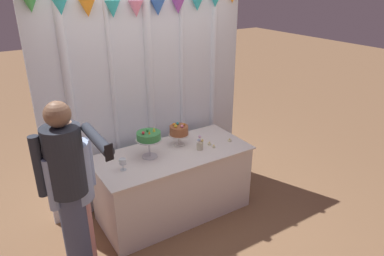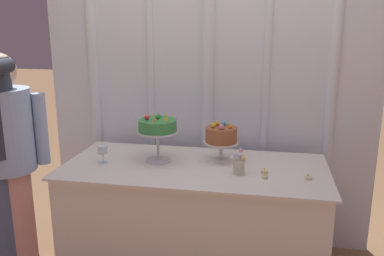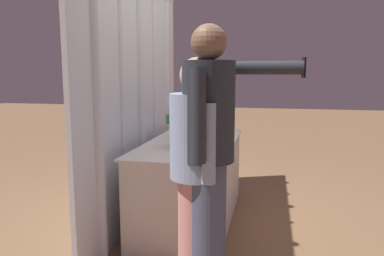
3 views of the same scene
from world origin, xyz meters
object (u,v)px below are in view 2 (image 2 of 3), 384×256
(tealight_far_left, at_px, (264,172))
(guest_man_pink_jacket, at_px, (9,163))
(cake_display_nearright, at_px, (221,136))
(cake_display_nearleft, at_px, (158,128))
(wine_glass, at_px, (103,150))
(flower_vase, at_px, (239,165))
(tealight_near_right, at_px, (308,178))
(tealight_near_left, at_px, (265,177))
(cake_table, at_px, (195,220))

(tealight_far_left, height_order, guest_man_pink_jacket, guest_man_pink_jacket)
(cake_display_nearright, bearing_deg, tealight_far_left, -32.01)
(guest_man_pink_jacket, bearing_deg, cake_display_nearleft, 20.37)
(wine_glass, bearing_deg, flower_vase, -1.90)
(cake_display_nearleft, relative_size, tealight_near_right, 6.79)
(tealight_near_left, bearing_deg, guest_man_pink_jacket, -174.84)
(cake_display_nearleft, bearing_deg, cake_display_nearright, 11.18)
(tealight_far_left, bearing_deg, cake_display_nearleft, 171.78)
(tealight_far_left, bearing_deg, wine_glass, -179.61)
(cake_table, distance_m, flower_vase, 0.55)
(cake_display_nearright, bearing_deg, cake_display_nearleft, -168.82)
(flower_vase, relative_size, tealight_near_left, 4.29)
(cake_display_nearleft, height_order, cake_display_nearright, cake_display_nearleft)
(cake_display_nearright, height_order, wine_glass, cake_display_nearright)
(cake_display_nearleft, relative_size, cake_display_nearright, 1.23)
(cake_table, distance_m, tealight_far_left, 0.61)
(cake_display_nearleft, distance_m, tealight_near_left, 0.78)
(tealight_near_right, bearing_deg, guest_man_pink_jacket, -174.46)
(cake_table, distance_m, guest_man_pink_jacket, 1.28)
(flower_vase, bearing_deg, tealight_near_right, -1.61)
(cake_table, distance_m, cake_display_nearright, 0.61)
(tealight_near_left, bearing_deg, flower_vase, 163.53)
(cake_display_nearright, height_order, flower_vase, cake_display_nearright)
(tealight_near_left, bearing_deg, tealight_far_left, 91.73)
(flower_vase, height_order, guest_man_pink_jacket, guest_man_pink_jacket)
(cake_table, relative_size, guest_man_pink_jacket, 1.13)
(tealight_far_left, bearing_deg, cake_table, 172.38)
(cake_display_nearleft, relative_size, tealight_far_left, 7.43)
(tealight_far_left, bearing_deg, tealight_near_left, -88.27)
(cake_table, bearing_deg, guest_man_pink_jacket, -165.88)
(cake_table, relative_size, tealight_near_left, 45.25)
(flower_vase, distance_m, guest_man_pink_jacket, 1.47)
(cake_table, relative_size, tealight_near_right, 34.96)
(tealight_near_right, bearing_deg, tealight_near_left, -172.04)
(tealight_near_left, bearing_deg, cake_display_nearleft, 165.31)
(tealight_near_left, bearing_deg, cake_display_nearright, 137.91)
(cake_table, bearing_deg, wine_glass, -173.64)
(flower_vase, relative_size, tealight_far_left, 3.62)
(tealight_near_left, bearing_deg, cake_table, 162.33)
(cake_display_nearleft, height_order, tealight_far_left, cake_display_nearleft)
(cake_table, bearing_deg, tealight_far_left, -7.62)
(wine_glass, bearing_deg, guest_man_pink_jacket, -157.81)
(cake_display_nearleft, distance_m, tealight_near_right, 1.01)
(wine_glass, xyz_separation_m, guest_man_pink_jacket, (-0.55, -0.22, -0.05))
(wine_glass, relative_size, flower_vase, 0.76)
(cake_display_nearright, relative_size, tealight_near_left, 7.13)
(wine_glass, height_order, flower_vase, flower_vase)
(wine_glass, bearing_deg, tealight_near_right, -1.81)
(guest_man_pink_jacket, bearing_deg, wine_glass, 22.19)
(cake_table, height_order, cake_display_nearright, cake_display_nearright)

